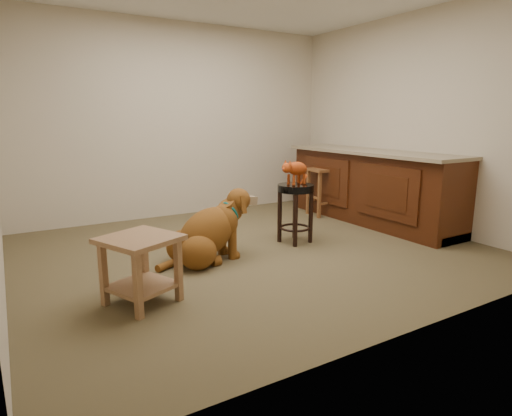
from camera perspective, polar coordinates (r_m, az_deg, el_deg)
floor at (r=4.47m, az=-0.18°, el=-5.64°), size 4.50×4.00×0.01m
room_shell at (r=4.27m, az=-0.19°, el=16.33°), size 4.54×4.04×2.62m
cabinet_run at (r=5.78m, az=15.07°, el=2.50°), size 0.70×2.56×0.94m
padded_stool at (r=4.66m, az=5.28°, el=0.88°), size 0.39×0.39×0.64m
wood_stool at (r=6.05m, az=8.83°, el=2.24°), size 0.39×0.39×0.66m
side_table at (r=3.26m, az=-15.13°, el=-6.66°), size 0.65×0.65×0.51m
golden_retriever at (r=4.10m, az=-6.47°, el=-3.46°), size 1.13×0.59×0.72m
tabby_kitten at (r=4.60m, az=5.26°, el=5.14°), size 0.46×0.24×0.30m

